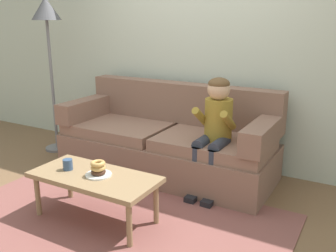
{
  "coord_description": "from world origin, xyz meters",
  "views": [
    {
      "loc": [
        1.74,
        -2.47,
        1.61
      ],
      "look_at": [
        0.09,
        0.45,
        0.65
      ],
      "focal_mm": 39.92,
      "sensor_mm": 36.0,
      "label": 1
    }
  ],
  "objects": [
    {
      "name": "ground",
      "position": [
        0.0,
        0.0,
        0.0
      ],
      "size": [
        10.0,
        10.0,
        0.0
      ],
      "primitive_type": "plane",
      "color": "brown"
    },
    {
      "name": "couch",
      "position": [
        -0.13,
        0.85,
        0.34
      ],
      "size": [
        2.27,
        0.9,
        0.94
      ],
      "color": "#846051",
      "rests_on": "ground"
    },
    {
      "name": "mug",
      "position": [
        -0.41,
        -0.36,
        0.45
      ],
      "size": [
        0.08,
        0.08,
        0.09
      ],
      "primitive_type": "cylinder",
      "color": "#334C72",
      "rests_on": "coffee_table"
    },
    {
      "name": "area_rug",
      "position": [
        0.0,
        -0.25,
        0.01
      ],
      "size": [
        2.75,
        1.65,
        0.01
      ],
      "primitive_type": "cube",
      "color": "brown",
      "rests_on": "ground"
    },
    {
      "name": "donut",
      "position": [
        -0.11,
        -0.33,
        0.44
      ],
      "size": [
        0.14,
        0.14,
        0.04
      ],
      "primitive_type": "torus",
      "rotation": [
        0.0,
        0.0,
        2.98
      ],
      "color": "#422619",
      "rests_on": "plate"
    },
    {
      "name": "wall_back",
      "position": [
        0.0,
        1.4,
        1.4
      ],
      "size": [
        8.0,
        0.1,
        2.8
      ],
      "primitive_type": "cube",
      "color": "beige",
      "rests_on": "ground"
    },
    {
      "name": "donut_second",
      "position": [
        -0.11,
        -0.33,
        0.47
      ],
      "size": [
        0.16,
        0.16,
        0.04
      ],
      "primitive_type": "torus",
      "rotation": [
        0.0,
        0.0,
        2.63
      ],
      "color": "tan",
      "rests_on": "donut"
    },
    {
      "name": "plate",
      "position": [
        -0.11,
        -0.33,
        0.41
      ],
      "size": [
        0.21,
        0.21,
        0.01
      ],
      "primitive_type": "cylinder",
      "color": "white",
      "rests_on": "coffee_table"
    },
    {
      "name": "coffee_table",
      "position": [
        -0.15,
        -0.34,
        0.36
      ],
      "size": [
        1.06,
        0.49,
        0.4
      ],
      "color": "#937551",
      "rests_on": "ground"
    },
    {
      "name": "toy_controller",
      "position": [
        -0.64,
        0.03,
        0.03
      ],
      "size": [
        0.23,
        0.09,
        0.05
      ],
      "rotation": [
        0.0,
        0.0,
        0.33
      ],
      "color": "blue",
      "rests_on": "ground"
    },
    {
      "name": "floor_lamp",
      "position": [
        -1.73,
        0.79,
        1.55
      ],
      "size": [
        0.34,
        0.34,
        1.86
      ],
      "color": "slate",
      "rests_on": "ground"
    },
    {
      "name": "donut_third",
      "position": [
        -0.11,
        -0.33,
        0.51
      ],
      "size": [
        0.13,
        0.13,
        0.04
      ],
      "primitive_type": "torus",
      "rotation": [
        0.0,
        0.0,
        0.13
      ],
      "color": "tan",
      "rests_on": "donut_second"
    },
    {
      "name": "person_child",
      "position": [
        0.48,
        0.64,
        0.67
      ],
      "size": [
        0.34,
        0.58,
        1.1
      ],
      "color": "olive",
      "rests_on": "ground"
    }
  ]
}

